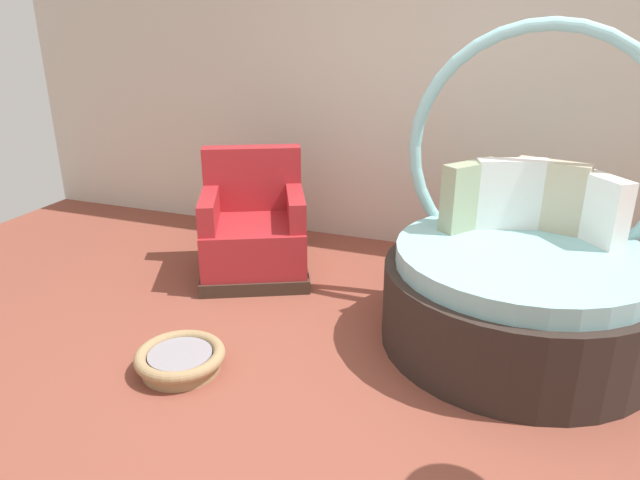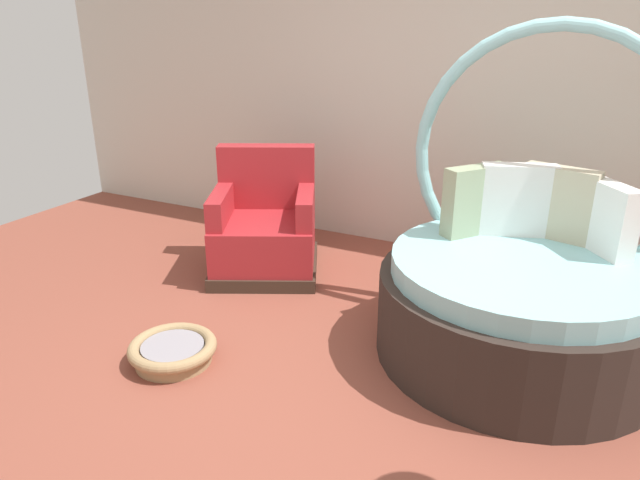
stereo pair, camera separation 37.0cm
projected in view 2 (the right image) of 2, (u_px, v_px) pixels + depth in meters
The scene contains 5 objects.
ground_plane at pixel (334, 390), 3.15m from camera, with size 8.00×8.00×0.02m, color brown.
back_wall at pixel (462, 64), 4.48m from camera, with size 8.00×0.12×3.07m, color beige.
round_daybed at pixel (522, 286), 3.38m from camera, with size 1.61×1.61×1.89m.
red_armchair at pixel (265, 230), 4.51m from camera, with size 1.07×1.07×0.94m.
pet_basket at pixel (173, 351), 3.37m from camera, with size 0.51×0.51×0.13m.
Camera 2 is at (1.12, -2.39, 1.89)m, focal length 32.59 mm.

